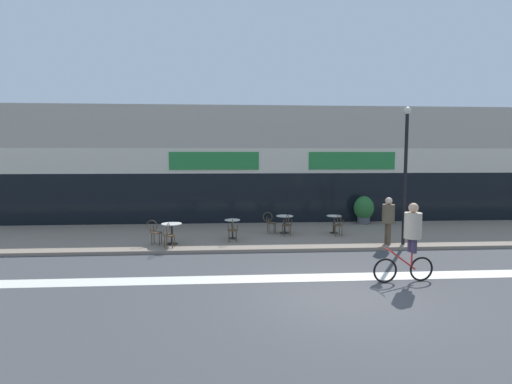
# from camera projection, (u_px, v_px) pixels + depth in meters

# --- Properties ---
(ground_plane) EXTENTS (120.00, 120.00, 0.00)m
(ground_plane) POSITION_uv_depth(u_px,v_px,m) (341.00, 297.00, 9.49)
(ground_plane) COLOR #424244
(sidewalk_slab) EXTENTS (40.00, 5.50, 0.12)m
(sidewalk_slab) POSITION_uv_depth(u_px,v_px,m) (292.00, 235.00, 16.68)
(sidewalk_slab) COLOR gray
(sidewalk_slab) RESTS_ON ground
(storefront_facade) EXTENTS (40.00, 4.06, 5.75)m
(storefront_facade) POSITION_uv_depth(u_px,v_px,m) (279.00, 165.00, 21.11)
(storefront_facade) COLOR #B2A899
(storefront_facade) RESTS_ON ground
(bike_lane_stripe) EXTENTS (36.00, 0.70, 0.01)m
(bike_lane_stripe) POSITION_uv_depth(u_px,v_px,m) (325.00, 277.00, 11.04)
(bike_lane_stripe) COLOR silver
(bike_lane_stripe) RESTS_ON ground
(bistro_table_0) EXTENTS (0.74, 0.74, 0.77)m
(bistro_table_0) POSITION_uv_depth(u_px,v_px,m) (172.00, 229.00, 14.61)
(bistro_table_0) COLOR black
(bistro_table_0) RESTS_ON sidewalk_slab
(bistro_table_1) EXTENTS (0.60, 0.60, 0.75)m
(bistro_table_1) POSITION_uv_depth(u_px,v_px,m) (232.00, 225.00, 15.60)
(bistro_table_1) COLOR black
(bistro_table_1) RESTS_ON sidewalk_slab
(bistro_table_2) EXTENTS (0.71, 0.71, 0.74)m
(bistro_table_2) POSITION_uv_depth(u_px,v_px,m) (285.00, 221.00, 16.71)
(bistro_table_2) COLOR black
(bistro_table_2) RESTS_ON sidewalk_slab
(bistro_table_3) EXTENTS (0.62, 0.62, 0.74)m
(bistro_table_3) POSITION_uv_depth(u_px,v_px,m) (334.00, 221.00, 16.70)
(bistro_table_3) COLOR black
(bistro_table_3) RESTS_ON sidewalk_slab
(cafe_chair_0_near) EXTENTS (0.44, 0.59, 0.90)m
(cafe_chair_0_near) POSITION_uv_depth(u_px,v_px,m) (169.00, 234.00, 13.99)
(cafe_chair_0_near) COLOR #4C3823
(cafe_chair_0_near) RESTS_ON sidewalk_slab
(cafe_chair_0_side) EXTENTS (0.60, 0.44, 0.90)m
(cafe_chair_0_side) POSITION_uv_depth(u_px,v_px,m) (154.00, 230.00, 14.58)
(cafe_chair_0_side) COLOR #4C3823
(cafe_chair_0_side) RESTS_ON sidewalk_slab
(cafe_chair_1_near) EXTENTS (0.42, 0.58, 0.90)m
(cafe_chair_1_near) POSITION_uv_depth(u_px,v_px,m) (233.00, 228.00, 14.98)
(cafe_chair_1_near) COLOR #4C3823
(cafe_chair_1_near) RESTS_ON sidewalk_slab
(cafe_chair_2_near) EXTENTS (0.43, 0.59, 0.90)m
(cafe_chair_2_near) POSITION_uv_depth(u_px,v_px,m) (287.00, 223.00, 16.09)
(cafe_chair_2_near) COLOR #4C3823
(cafe_chair_2_near) RESTS_ON sidewalk_slab
(cafe_chair_2_side) EXTENTS (0.60, 0.45, 0.90)m
(cafe_chair_2_side) POSITION_uv_depth(u_px,v_px,m) (270.00, 221.00, 16.65)
(cafe_chair_2_side) COLOR #4C3823
(cafe_chair_2_side) RESTS_ON sidewalk_slab
(cafe_chair_3_near) EXTENTS (0.43, 0.59, 0.90)m
(cafe_chair_3_near) POSITION_uv_depth(u_px,v_px,m) (338.00, 223.00, 16.08)
(cafe_chair_3_near) COLOR #4C3823
(cafe_chair_3_near) RESTS_ON sidewalk_slab
(planter_pot) EXTENTS (0.94, 0.94, 1.33)m
(planter_pot) POSITION_uv_depth(u_px,v_px,m) (364.00, 209.00, 18.99)
(planter_pot) COLOR #4C4C51
(planter_pot) RESTS_ON sidewalk_slab
(lamp_post) EXTENTS (0.26, 0.26, 4.97)m
(lamp_post) POSITION_uv_depth(u_px,v_px,m) (406.00, 166.00, 14.37)
(lamp_post) COLOR black
(lamp_post) RESTS_ON sidewalk_slab
(cyclist_0) EXTENTS (1.70, 0.54, 2.12)m
(cyclist_0) POSITION_uv_depth(u_px,v_px,m) (411.00, 236.00, 10.55)
(cyclist_0) COLOR black
(cyclist_0) RESTS_ON ground
(pedestrian_near_end) EXTENTS (0.46, 0.46, 1.73)m
(pedestrian_near_end) POSITION_uv_depth(u_px,v_px,m) (388.00, 216.00, 14.60)
(pedestrian_near_end) COLOR #4C3D2D
(pedestrian_near_end) RESTS_ON sidewalk_slab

